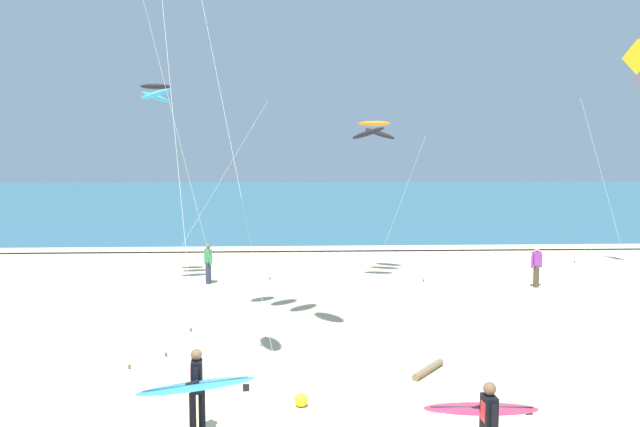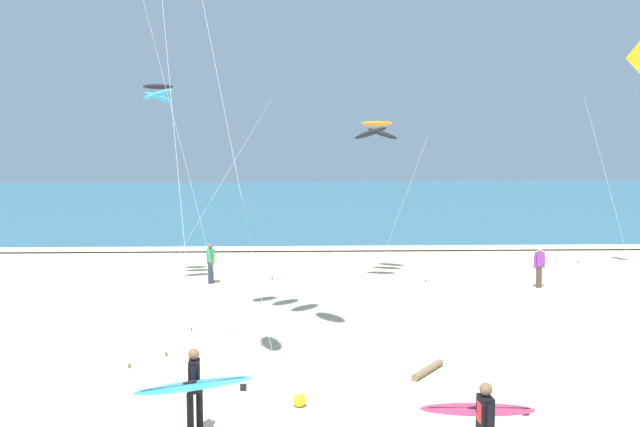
{
  "view_description": "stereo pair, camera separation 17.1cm",
  "coord_description": "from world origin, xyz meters",
  "px_view_note": "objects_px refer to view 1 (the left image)",
  "views": [
    {
      "loc": [
        -0.22,
        -12.39,
        5.56
      ],
      "look_at": [
        0.58,
        5.58,
        3.71
      ],
      "focal_mm": 39.27,
      "sensor_mm": 36.0,
      "label": 1
    },
    {
      "loc": [
        -0.05,
        -12.4,
        5.56
      ],
      "look_at": [
        0.58,
        5.58,
        3.71
      ],
      "focal_mm": 39.27,
      "sensor_mm": 36.0,
      "label": 2
    }
  ],
  "objects_px": {
    "driftwood_log": "(428,369)",
    "surfer_lead": "(485,418)",
    "kite_diamond_golden_far": "(636,63)",
    "bystander_purple_top": "(536,266)",
    "kite_arc_amber_low": "(374,130)",
    "bystander_green_top": "(208,263)",
    "beach_ball": "(301,400)",
    "kite_arc_charcoal_distant": "(156,93)",
    "surfer_trailing": "(196,386)"
  },
  "relations": [
    {
      "from": "driftwood_log",
      "to": "surfer_lead",
      "type": "bearing_deg",
      "value": -91.42
    },
    {
      "from": "surfer_lead",
      "to": "driftwood_log",
      "type": "bearing_deg",
      "value": 88.58
    },
    {
      "from": "kite_diamond_golden_far",
      "to": "bystander_purple_top",
      "type": "relative_size",
      "value": 6.16
    },
    {
      "from": "kite_diamond_golden_far",
      "to": "bystander_purple_top",
      "type": "distance_m",
      "value": 9.89
    },
    {
      "from": "kite_diamond_golden_far",
      "to": "kite_arc_amber_low",
      "type": "height_order",
      "value": "kite_diamond_golden_far"
    },
    {
      "from": "bystander_green_top",
      "to": "driftwood_log",
      "type": "bearing_deg",
      "value": -59.27
    },
    {
      "from": "beach_ball",
      "to": "driftwood_log",
      "type": "xyz_separation_m",
      "value": [
        3.1,
        2.02,
        -0.05
      ]
    },
    {
      "from": "kite_arc_charcoal_distant",
      "to": "bystander_green_top",
      "type": "relative_size",
      "value": 4.87
    },
    {
      "from": "kite_arc_amber_low",
      "to": "kite_arc_charcoal_distant",
      "type": "distance_m",
      "value": 8.59
    },
    {
      "from": "kite_arc_amber_low",
      "to": "surfer_trailing",
      "type": "bearing_deg",
      "value": -108.59
    },
    {
      "from": "bystander_green_top",
      "to": "driftwood_log",
      "type": "distance_m",
      "value": 12.78
    },
    {
      "from": "kite_arc_charcoal_distant",
      "to": "beach_ball",
      "type": "height_order",
      "value": "kite_arc_charcoal_distant"
    },
    {
      "from": "surfer_lead",
      "to": "bystander_purple_top",
      "type": "height_order",
      "value": "surfer_lead"
    },
    {
      "from": "kite_diamond_golden_far",
      "to": "bystander_green_top",
      "type": "height_order",
      "value": "kite_diamond_golden_far"
    },
    {
      "from": "bystander_green_top",
      "to": "driftwood_log",
      "type": "xyz_separation_m",
      "value": [
        6.52,
        -10.97,
        -0.73
      ]
    },
    {
      "from": "surfer_trailing",
      "to": "bystander_green_top",
      "type": "distance_m",
      "value": 14.67
    },
    {
      "from": "surfer_trailing",
      "to": "beach_ball",
      "type": "relative_size",
      "value": 7.88
    },
    {
      "from": "bystander_green_top",
      "to": "bystander_purple_top",
      "type": "relative_size",
      "value": 1.0
    },
    {
      "from": "kite_diamond_golden_far",
      "to": "bystander_green_top",
      "type": "relative_size",
      "value": 6.16
    },
    {
      "from": "beach_ball",
      "to": "driftwood_log",
      "type": "height_order",
      "value": "beach_ball"
    },
    {
      "from": "kite_arc_charcoal_distant",
      "to": "bystander_purple_top",
      "type": "distance_m",
      "value": 15.95
    },
    {
      "from": "kite_arc_amber_low",
      "to": "driftwood_log",
      "type": "bearing_deg",
      "value": -90.33
    },
    {
      "from": "kite_arc_charcoal_distant",
      "to": "bystander_purple_top",
      "type": "height_order",
      "value": "kite_arc_charcoal_distant"
    },
    {
      "from": "kite_diamond_golden_far",
      "to": "surfer_trailing",
      "type": "bearing_deg",
      "value": -134.77
    },
    {
      "from": "surfer_lead",
      "to": "kite_diamond_golden_far",
      "type": "height_order",
      "value": "kite_diamond_golden_far"
    },
    {
      "from": "bystander_green_top",
      "to": "kite_arc_amber_low",
      "type": "bearing_deg",
      "value": 5.91
    },
    {
      "from": "kite_diamond_golden_far",
      "to": "kite_arc_charcoal_distant",
      "type": "xyz_separation_m",
      "value": [
        -19.47,
        -1.83,
        -1.43
      ]
    },
    {
      "from": "surfer_trailing",
      "to": "bystander_green_top",
      "type": "bearing_deg",
      "value": 95.68
    },
    {
      "from": "kite_diamond_golden_far",
      "to": "kite_arc_amber_low",
      "type": "distance_m",
      "value": 11.43
    },
    {
      "from": "kite_diamond_golden_far",
      "to": "beach_ball",
      "type": "xyz_separation_m",
      "value": [
        -14.2,
        -14.7,
        -8.69
      ]
    },
    {
      "from": "surfer_trailing",
      "to": "kite_diamond_golden_far",
      "type": "relative_size",
      "value": 0.23
    },
    {
      "from": "surfer_trailing",
      "to": "beach_ball",
      "type": "height_order",
      "value": "surfer_trailing"
    },
    {
      "from": "kite_diamond_golden_far",
      "to": "kite_arc_charcoal_distant",
      "type": "bearing_deg",
      "value": -174.63
    },
    {
      "from": "kite_arc_charcoal_distant",
      "to": "driftwood_log",
      "type": "height_order",
      "value": "kite_arc_charcoal_distant"
    },
    {
      "from": "surfer_lead",
      "to": "kite_arc_charcoal_distant",
      "type": "height_order",
      "value": "kite_arc_charcoal_distant"
    },
    {
      "from": "kite_arc_amber_low",
      "to": "bystander_green_top",
      "type": "xyz_separation_m",
      "value": [
        -6.59,
        -0.68,
        -5.2
      ]
    },
    {
      "from": "bystander_green_top",
      "to": "bystander_purple_top",
      "type": "distance_m",
      "value": 12.7
    },
    {
      "from": "kite_arc_charcoal_distant",
      "to": "bystander_purple_top",
      "type": "bearing_deg",
      "value": -4.38
    },
    {
      "from": "bystander_purple_top",
      "to": "beach_ball",
      "type": "relative_size",
      "value": 5.68
    },
    {
      "from": "beach_ball",
      "to": "driftwood_log",
      "type": "relative_size",
      "value": 0.2
    },
    {
      "from": "kite_diamond_golden_far",
      "to": "bystander_green_top",
      "type": "distance_m",
      "value": 19.44
    },
    {
      "from": "kite_arc_amber_low",
      "to": "bystander_green_top",
      "type": "distance_m",
      "value": 8.42
    },
    {
      "from": "bystander_purple_top",
      "to": "kite_arc_amber_low",
      "type": "bearing_deg",
      "value": 162.44
    },
    {
      "from": "kite_diamond_golden_far",
      "to": "kite_arc_charcoal_distant",
      "type": "relative_size",
      "value": 1.27
    },
    {
      "from": "bystander_purple_top",
      "to": "surfer_lead",
      "type": "bearing_deg",
      "value": -112.54
    },
    {
      "from": "bystander_green_top",
      "to": "surfer_lead",
      "type": "bearing_deg",
      "value": -68.57
    },
    {
      "from": "bystander_green_top",
      "to": "driftwood_log",
      "type": "relative_size",
      "value": 1.13
    },
    {
      "from": "kite_arc_amber_low",
      "to": "surfer_lead",
      "type": "bearing_deg",
      "value": -90.67
    },
    {
      "from": "kite_arc_amber_low",
      "to": "bystander_purple_top",
      "type": "relative_size",
      "value": 4.01
    },
    {
      "from": "kite_diamond_golden_far",
      "to": "kite_arc_amber_low",
      "type": "relative_size",
      "value": 1.54
    }
  ]
}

